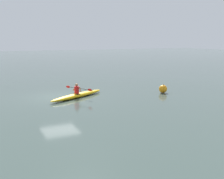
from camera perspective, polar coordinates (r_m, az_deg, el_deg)
ground_plane at (r=19.61m, az=-11.06°, el=-1.55°), size 160.00×160.00×0.00m
kayak at (r=19.21m, az=-7.23°, el=-1.22°), size 4.66×2.81×0.30m
kayaker at (r=19.09m, az=-7.36°, el=0.10°), size 1.18×2.22×0.71m
mooring_buoy_white_far at (r=21.02m, az=10.63°, el=0.13°), size 0.61×0.61×0.65m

